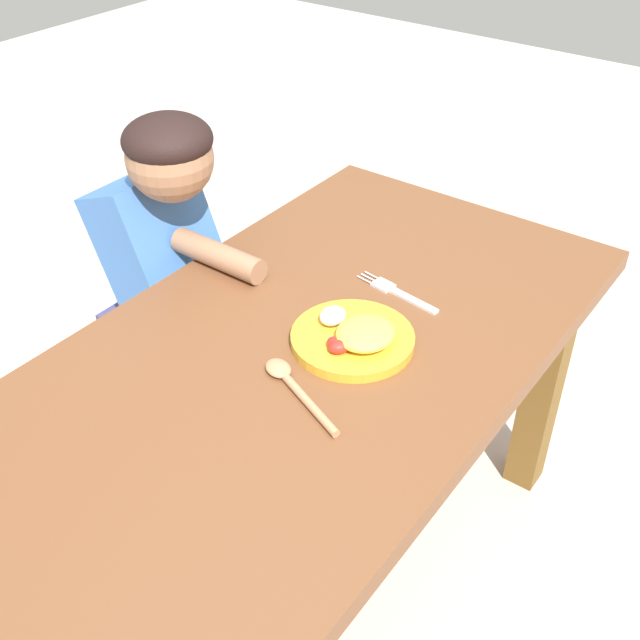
{
  "coord_description": "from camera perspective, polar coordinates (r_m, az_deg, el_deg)",
  "views": [
    {
      "loc": [
        -0.8,
        -0.65,
        1.5
      ],
      "look_at": [
        0.1,
        0.01,
        0.68
      ],
      "focal_mm": 43.38,
      "sensor_mm": 36.0,
      "label": 1
    }
  ],
  "objects": [
    {
      "name": "spoon",
      "position": [
        1.27,
        -2.0,
        -4.82
      ],
      "size": [
        0.1,
        0.2,
        0.02
      ],
      "rotation": [
        0.0,
        0.0,
        1.18
      ],
      "color": "tan",
      "rests_on": "dining_table"
    },
    {
      "name": "dining_table",
      "position": [
        1.4,
        -2.12,
        -6.17
      ],
      "size": [
        1.39,
        0.71,
        0.66
      ],
      "color": "brown",
      "rests_on": "ground_plane"
    },
    {
      "name": "person",
      "position": [
        1.77,
        -11.29,
        1.74
      ],
      "size": [
        0.22,
        0.41,
        0.95
      ],
      "rotation": [
        0.0,
        0.0,
        3.14
      ],
      "color": "#403F70",
      "rests_on": "ground_plane"
    },
    {
      "name": "fork",
      "position": [
        1.49,
        5.78,
        2.01
      ],
      "size": [
        0.05,
        0.19,
        0.01
      ],
      "rotation": [
        0.0,
        0.0,
        1.43
      ],
      "color": "silver",
      "rests_on": "dining_table"
    },
    {
      "name": "ground_plane",
      "position": [
        1.82,
        -1.72,
        -19.14
      ],
      "size": [
        8.0,
        8.0,
        0.0
      ],
      "primitive_type": "plane",
      "color": "beige"
    },
    {
      "name": "plate",
      "position": [
        1.35,
        2.57,
        -1.22
      ],
      "size": [
        0.22,
        0.22,
        0.05
      ],
      "color": "gold",
      "rests_on": "dining_table"
    }
  ]
}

